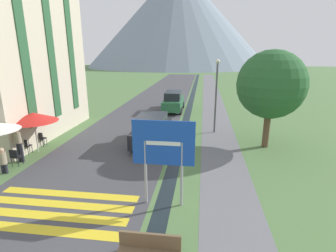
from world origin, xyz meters
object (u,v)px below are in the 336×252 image
Objects in this scene: person_seated_far at (3,159)px; person_standing_terrace at (19,142)px; cafe_chair_near_right at (15,156)px; cafe_umbrella_middle_red at (33,117)px; parked_car_far at (173,101)px; parked_car_near at (152,130)px; hotel_building at (10,46)px; tree_by_path at (271,85)px; cafe_chair_far_right at (38,138)px; cafe_chair_middle at (25,145)px; road_sign at (163,150)px; cafe_chair_far_left at (41,138)px; streetlamp at (216,90)px.

person_seated_far is 1.33m from person_standing_terrace.
cafe_umbrella_middle_red is at bearing 64.11° from cafe_chair_near_right.
parked_car_near is at bearing -91.36° from parked_car_far.
hotel_building reaches higher than person_standing_terrace.
tree_by_path reaches higher than person_seated_far.
person_standing_terrace is at bearing -49.30° from cafe_chair_far_right.
person_standing_terrace is (-0.09, 0.49, 0.52)m from cafe_chair_near_right.
hotel_building is 5.62m from cafe_umbrella_middle_red.
cafe_chair_middle is 0.69× the size of person_seated_far.
road_sign is 7.81m from person_seated_far.
cafe_chair_far_right is (-6.72, -10.40, -0.40)m from parked_car_far.
hotel_building is 12.34× the size of cafe_chair_far_left.
cafe_chair_far_left is 2.71m from cafe_chair_near_right.
cafe_chair_far_right is 1.00× the size of cafe_chair_far_left.
person_standing_terrace is at bearing 94.69° from person_seated_far.
hotel_building is at bearing 168.10° from cafe_chair_far_right.
road_sign reaches higher than person_seated_far.
parked_car_near is at bearing -141.52° from streetlamp.
road_sign is at bearing -28.61° from cafe_umbrella_middle_red.
parked_car_near is at bearing 18.52° from cafe_umbrella_middle_red.
tree_by_path is (15.55, -0.47, -2.09)m from hotel_building.
tree_by_path is at bearing -54.06° from parked_car_far.
parked_car_near is at bearing -6.17° from hotel_building.
tree_by_path reaches higher than cafe_chair_far_left.
person_seated_far reaches higher than cafe_chair_far_right.
hotel_building is 6.70m from cafe_chair_middle.
cafe_chair_far_right and cafe_chair_far_left have the same top height.
hotel_building is 10.23m from parked_car_near.
hotel_building is at bearing -138.11° from parked_car_far.
person_standing_terrace is at bearing -116.38° from parked_car_far.
streetlamp is (10.16, 5.39, 2.38)m from cafe_chair_middle.
road_sign is at bearing -75.40° from parked_car_near.
streetlamp is at bearing 32.95° from person_standing_terrace.
person_standing_terrace is (0.47, -2.19, 0.52)m from cafe_chair_far_right.
road_sign is 1.26× the size of cafe_umbrella_middle_red.
parked_car_far is 15.18m from person_seated_far.
cafe_chair_far_left and cafe_chair_near_right have the same top height.
hotel_building is at bearing 146.06° from road_sign.
person_seated_far is at bearing -70.69° from cafe_chair_middle.
tree_by_path reaches higher than road_sign.
cafe_chair_middle is at bearing 102.53° from person_seated_far.
person_seated_far is (-7.53, 1.52, -1.42)m from road_sign.
cafe_chair_near_right is 13.57m from tree_by_path.
cafe_chair_middle is at bearing -52.74° from hotel_building.
road_sign is 2.56× the size of person_seated_far.
tree_by_path is (12.58, 3.86, 2.55)m from person_standing_terrace.
streetlamp reaches higher than cafe_chair_near_right.
road_sign is 9.51m from cafe_chair_far_left.
road_sign is at bearing -84.86° from parked_car_far.
hotel_building is 7.01m from person_standing_terrace.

